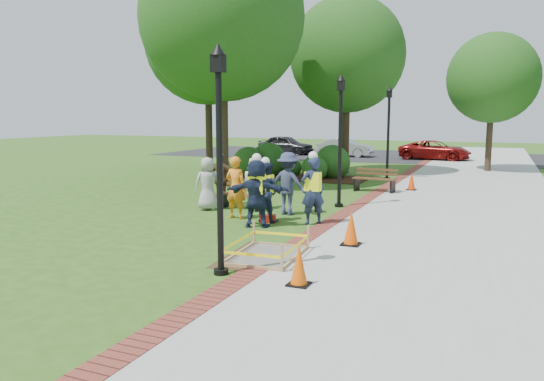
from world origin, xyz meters
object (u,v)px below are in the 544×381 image
at_px(cone_front, 299,266).
at_px(lamp_near, 219,143).
at_px(wet_concrete_pad, 267,246).
at_px(bench_near, 242,201).
at_px(hivis_worker_c, 265,190).
at_px(hivis_worker_b, 313,189).
at_px(hivis_worker_a, 257,191).

height_order(cone_front, lamp_near, lamp_near).
xyz_separation_m(wet_concrete_pad, bench_near, (-3.03, 4.98, 0.02)).
bearing_deg(hivis_worker_c, cone_front, -60.20).
bearing_deg(hivis_worker_b, hivis_worker_c, -174.36).
xyz_separation_m(bench_near, hivis_worker_b, (2.84, -1.41, 0.73)).
relative_size(bench_near, hivis_worker_b, 0.77).
relative_size(cone_front, lamp_near, 0.18).
relative_size(cone_front, hivis_worker_a, 0.38).
xyz_separation_m(bench_near, cone_front, (4.32, -6.50, 0.10)).
height_order(lamp_near, hivis_worker_a, lamp_near).
height_order(cone_front, hivis_worker_c, hivis_worker_c).
relative_size(cone_front, hivis_worker_c, 0.41).
bearing_deg(hivis_worker_c, hivis_worker_a, -83.88).
height_order(hivis_worker_a, hivis_worker_b, hivis_worker_b).
xyz_separation_m(lamp_near, hivis_worker_a, (-1.16, 4.12, -1.50)).
relative_size(wet_concrete_pad, hivis_worker_c, 1.32).
distance_m(bench_near, hivis_worker_c, 2.24).
xyz_separation_m(cone_front, hivis_worker_c, (-2.83, 4.95, 0.55)).
height_order(bench_near, cone_front, bench_near).
bearing_deg(wet_concrete_pad, hivis_worker_b, 93.14).
distance_m(bench_near, hivis_worker_a, 2.87).
height_order(lamp_near, hivis_worker_b, lamp_near).
relative_size(hivis_worker_b, hivis_worker_c, 1.10).
distance_m(cone_front, lamp_near, 2.66).
xyz_separation_m(bench_near, hivis_worker_a, (1.57, -2.30, 0.72)).
xyz_separation_m(hivis_worker_b, hivis_worker_c, (-1.35, -0.13, -0.08)).
relative_size(wet_concrete_pad, bench_near, 1.57).
bearing_deg(bench_near, wet_concrete_pad, -58.66).
distance_m(bench_near, cone_front, 7.80).
xyz_separation_m(cone_front, lamp_near, (-1.60, 0.08, 2.12)).
bearing_deg(bench_near, hivis_worker_a, -55.67).
bearing_deg(lamp_near, hivis_worker_c, 104.26).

